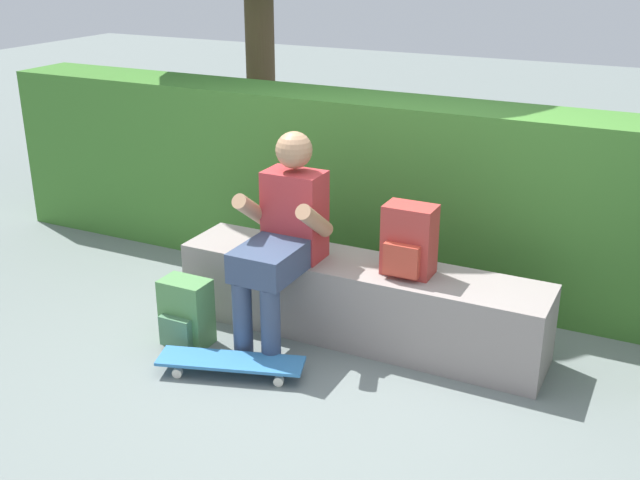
{
  "coord_description": "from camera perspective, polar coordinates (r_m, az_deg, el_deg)",
  "views": [
    {
      "loc": [
        1.62,
        -3.45,
        2.22
      ],
      "look_at": [
        -0.24,
        0.28,
        0.59
      ],
      "focal_mm": 43.28,
      "sensor_mm": 36.0,
      "label": 1
    }
  ],
  "objects": [
    {
      "name": "bench_main",
      "position": [
        4.55,
        2.9,
        -4.48
      ],
      "size": [
        2.2,
        0.45,
        0.47
      ],
      "color": "gray",
      "rests_on": "ground"
    },
    {
      "name": "backpack_on_ground",
      "position": [
        4.55,
        -9.9,
        -5.38
      ],
      "size": [
        0.28,
        0.23,
        0.4
      ],
      "color": "#51894C",
      "rests_on": "ground"
    },
    {
      "name": "skateboard_near_person",
      "position": [
        4.27,
        -6.61,
        -8.95
      ],
      "size": [
        0.82,
        0.43,
        0.09
      ],
      "color": "teal",
      "rests_on": "ground"
    },
    {
      "name": "hedge_row",
      "position": [
        5.34,
        2.45,
        4.0
      ],
      "size": [
        5.57,
        0.52,
        1.25
      ],
      "color": "#3E772D",
      "rests_on": "ground"
    },
    {
      "name": "person_skater",
      "position": [
        4.36,
        -2.78,
        0.49
      ],
      "size": [
        0.49,
        0.62,
        1.22
      ],
      "color": "#B73338",
      "rests_on": "ground"
    },
    {
      "name": "backpack_on_bench",
      "position": [
        4.27,
        6.58,
        -0.1
      ],
      "size": [
        0.28,
        0.23,
        0.4
      ],
      "color": "#B23833",
      "rests_on": "bench_main"
    },
    {
      "name": "ground_plane",
      "position": [
        4.41,
        1.18,
        -8.83
      ],
      "size": [
        24.0,
        24.0,
        0.0
      ],
      "primitive_type": "plane",
      "color": "slate"
    }
  ]
}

